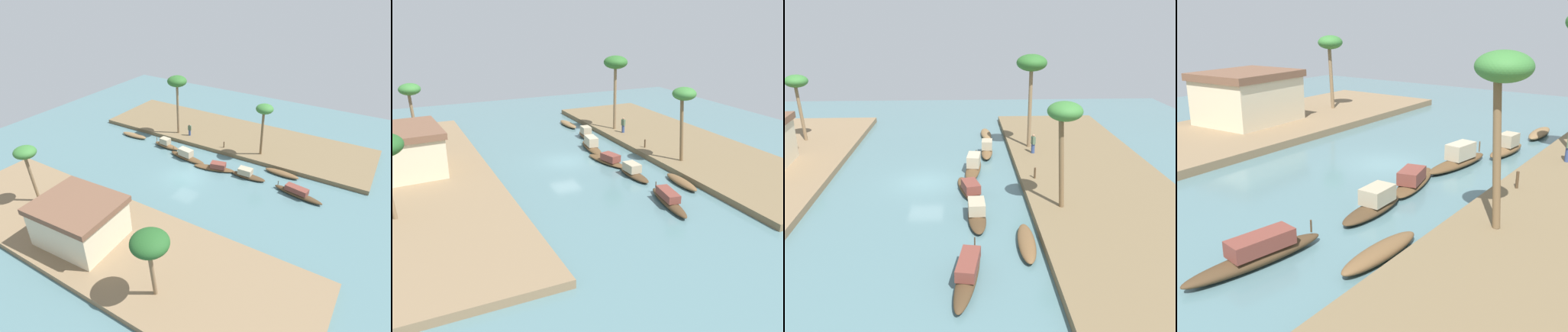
% 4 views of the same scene
% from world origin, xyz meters
% --- Properties ---
extents(river_water, '(60.75, 60.75, 0.00)m').
position_xyz_m(river_water, '(0.00, 0.00, 0.00)').
color(river_water, slate).
rests_on(river_water, ground).
extents(riverbank_left, '(36.36, 10.54, 0.50)m').
position_xyz_m(riverbank_left, '(0.00, -12.19, 0.25)').
color(riverbank_left, brown).
rests_on(riverbank_left, ground).
extents(riverbank_right, '(36.36, 10.54, 0.50)m').
position_xyz_m(riverbank_right, '(0.00, 12.19, 0.25)').
color(riverbank_right, '#846B4C').
rests_on(riverbank_right, ground).
extents(sampan_near_left_bank, '(4.95, 2.19, 0.97)m').
position_xyz_m(sampan_near_left_bank, '(-2.15, -3.23, 0.35)').
color(sampan_near_left_bank, brown).
rests_on(sampan_near_left_bank, river_water).
extents(sampan_with_tall_canopy, '(3.89, 1.26, 1.25)m').
position_xyz_m(sampan_with_tall_canopy, '(6.06, -4.90, 0.45)').
color(sampan_with_tall_canopy, brown).
rests_on(sampan_with_tall_canopy, river_water).
extents(sampan_open_hull, '(3.97, 1.09, 0.48)m').
position_xyz_m(sampan_open_hull, '(11.69, -5.14, 0.24)').
color(sampan_open_hull, brown).
rests_on(sampan_open_hull, river_water).
extents(sampan_midstream, '(5.27, 1.76, 1.32)m').
position_xyz_m(sampan_midstream, '(2.06, -3.62, 0.46)').
color(sampan_midstream, brown).
rests_on(sampan_midstream, river_water).
extents(sampan_downstream_large, '(5.36, 1.81, 1.06)m').
position_xyz_m(sampan_downstream_large, '(-11.89, -2.96, 0.42)').
color(sampan_downstream_large, '#47331E').
rests_on(sampan_downstream_large, river_water).
extents(sampan_with_red_awning, '(4.01, 1.12, 0.50)m').
position_xyz_m(sampan_with_red_awning, '(-9.16, -6.09, 0.25)').
color(sampan_with_red_awning, brown).
rests_on(sampan_with_red_awning, river_water).
extents(sampan_upstream_small, '(3.97, 1.15, 1.11)m').
position_xyz_m(sampan_upstream_small, '(-6.00, -3.58, 0.41)').
color(sampan_upstream_small, '#47331E').
rests_on(sampan_upstream_small, river_water).
extents(person_on_near_bank, '(0.48, 0.37, 1.64)m').
position_xyz_m(person_on_near_bank, '(4.85, -8.71, 1.29)').
color(person_on_near_bank, '#33477A').
rests_on(person_on_near_bank, riverbank_left).
extents(mooring_post, '(0.14, 0.14, 0.80)m').
position_xyz_m(mooring_post, '(-0.81, -7.91, 0.90)').
color(mooring_post, '#4C3823').
rests_on(mooring_post, riverbank_left).
extents(palm_tree_left_near, '(2.02, 2.02, 6.48)m').
position_xyz_m(palm_tree_left_near, '(-5.45, -8.58, 6.11)').
color(palm_tree_left_near, brown).
rests_on(palm_tree_left_near, riverbank_left).
extents(palm_tree_left_far, '(2.54, 2.54, 7.95)m').
position_xyz_m(palm_tree_left_far, '(6.64, -8.61, 7.48)').
color(palm_tree_left_far, '#7F6647').
rests_on(palm_tree_left_far, riverbank_left).
extents(palm_tree_right_short, '(2.04, 2.04, 6.01)m').
position_xyz_m(palm_tree_right_short, '(9.53, 11.87, 5.70)').
color(palm_tree_right_short, '#7F6647').
rests_on(palm_tree_right_short, riverbank_right).
extents(riverside_building, '(7.03, 6.05, 3.71)m').
position_xyz_m(riverside_building, '(1.73, 13.27, 2.38)').
color(riverside_building, beige).
rests_on(riverside_building, riverbank_right).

